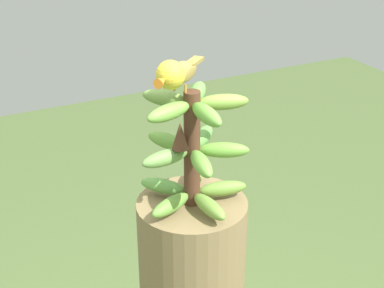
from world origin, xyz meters
name	(u,v)px	position (x,y,z in m)	size (l,w,h in m)	color
banana_bunch	(192,149)	(0.00, 0.00, 1.48)	(0.26, 0.25, 0.27)	#4C2D1E
perched_bird	(175,74)	(0.04, 0.00, 1.66)	(0.17, 0.15, 0.08)	#C68933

